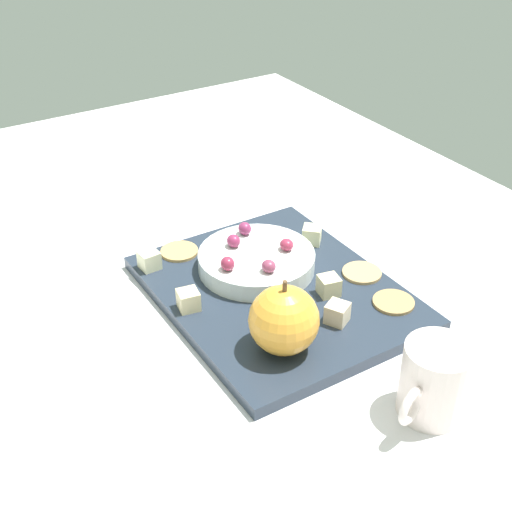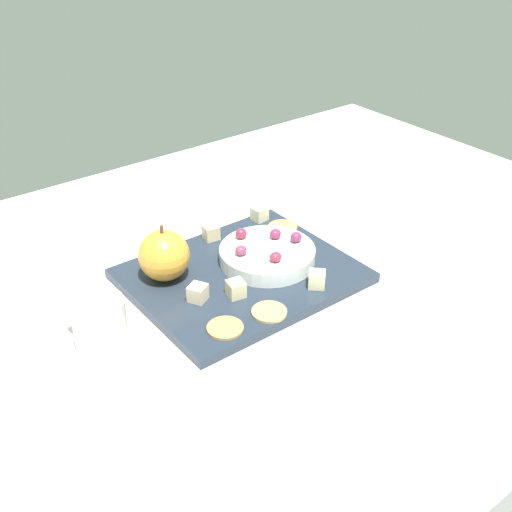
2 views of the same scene
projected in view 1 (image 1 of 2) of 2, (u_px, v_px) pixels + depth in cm
name	position (u px, v px, depth cm)	size (l,w,h in cm)	color
table	(275.00, 319.00, 87.90)	(149.66, 98.12, 4.76)	silver
platter	(277.00, 293.00, 87.32)	(32.89, 26.86, 1.56)	#252F3D
serving_dish	(256.00, 261.00, 89.82)	(15.01, 15.01, 2.38)	white
apple_whole	(284.00, 320.00, 75.09)	(7.74, 7.74, 7.74)	gold
apple_stem	(285.00, 286.00, 72.68)	(0.50, 0.50, 1.20)	brown
cheese_cube_0	(188.00, 300.00, 82.66)	(2.40, 2.40, 2.40)	beige
cheese_cube_1	(337.00, 313.00, 80.51)	(2.40, 2.40, 2.40)	beige
cheese_cube_2	(312.00, 235.00, 95.27)	(2.40, 2.40, 2.40)	beige
cheese_cube_3	(329.00, 286.00, 85.13)	(2.40, 2.40, 2.40)	beige
cheese_cube_4	(149.00, 260.00, 89.98)	(2.40, 2.40, 2.40)	beige
cracker_0	(393.00, 302.00, 83.98)	(5.02, 5.02, 0.40)	#A98551
cracker_1	(362.00, 273.00, 89.30)	(5.02, 5.02, 0.40)	tan
cracker_2	(179.00, 251.00, 93.60)	(5.02, 5.02, 0.40)	tan
grape_0	(228.00, 264.00, 85.52)	(1.89, 1.70, 1.74)	#8D2945
grape_1	(234.00, 241.00, 90.11)	(1.89, 1.70, 1.66)	#8C2A51
grape_2	(268.00, 266.00, 85.18)	(1.89, 1.70, 1.56)	#873854
grape_3	(245.00, 228.00, 92.72)	(1.89, 1.70, 1.70)	#832C55
grape_4	(287.00, 245.00, 89.45)	(1.89, 1.70, 1.52)	#942A45
cup	(434.00, 381.00, 69.12)	(6.92, 9.92, 8.08)	silver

